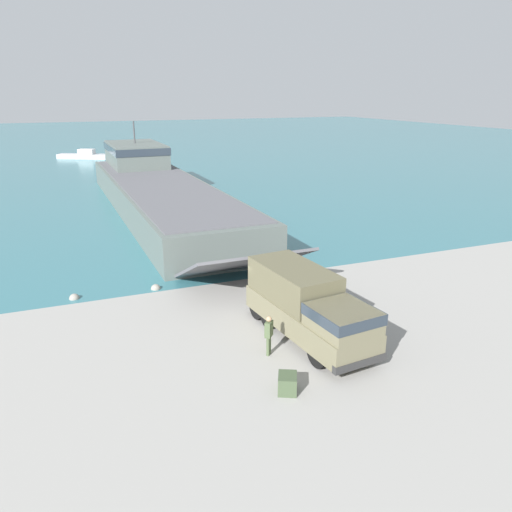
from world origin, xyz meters
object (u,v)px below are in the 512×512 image
object	(u,v)px
soldier_on_ramp	(269,333)
moored_boat_a	(84,155)
military_truck	(308,305)
cargo_crate	(287,383)
landing_craft	(156,187)

from	to	relation	value
soldier_on_ramp	moored_boat_a	bearing A→B (deg)	134.90
military_truck	cargo_crate	world-z (taller)	military_truck
landing_craft	soldier_on_ramp	bearing A→B (deg)	-93.48
moored_boat_a	cargo_crate	distance (m)	74.60
military_truck	moored_boat_a	xyz separation A→B (m)	(-4.71, 70.98, -1.02)
military_truck	landing_craft	bearing A→B (deg)	175.50
military_truck	soldier_on_ramp	world-z (taller)	military_truck
soldier_on_ramp	cargo_crate	bearing A→B (deg)	-56.35
landing_craft	moored_boat_a	bearing A→B (deg)	94.66
cargo_crate	soldier_on_ramp	bearing A→B (deg)	80.74
military_truck	cargo_crate	xyz separation A→B (m)	(-2.67, -3.59, -1.20)
cargo_crate	landing_craft	bearing A→B (deg)	86.75
moored_boat_a	cargo_crate	bearing A→B (deg)	-150.06
military_truck	soldier_on_ramp	distance (m)	2.42
soldier_on_ramp	cargo_crate	size ratio (longest dim) A/B	2.14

